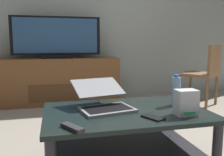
# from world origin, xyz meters

# --- Properties ---
(back_wall) EXTENTS (6.40, 0.12, 2.80)m
(back_wall) POSITION_xyz_m (0.00, 2.18, 1.40)
(back_wall) COLOR #A8B2A8
(back_wall) RESTS_ON ground
(coffee_table) EXTENTS (1.09, 0.70, 0.42)m
(coffee_table) POSITION_xyz_m (-0.04, -0.16, 0.29)
(coffee_table) COLOR black
(coffee_table) RESTS_ON ground
(media_cabinet) EXTENTS (1.75, 0.44, 0.66)m
(media_cabinet) POSITION_xyz_m (-0.46, 1.86, 0.33)
(media_cabinet) COLOR brown
(media_cabinet) RESTS_ON ground
(television) EXTENTS (1.23, 0.20, 0.59)m
(television) POSITION_xyz_m (-0.46, 1.84, 0.94)
(television) COLOR black
(television) RESTS_ON media_cabinet
(dining_chair) EXTENTS (0.61, 0.61, 0.85)m
(dining_chair) POSITION_xyz_m (1.51, 1.23, 0.49)
(dining_chair) COLOR brown
(dining_chair) RESTS_ON ground
(laptop) EXTENTS (0.42, 0.47, 0.18)m
(laptop) POSITION_xyz_m (-0.18, -0.07, 0.48)
(laptop) COLOR gray
(laptop) RESTS_ON coffee_table
(router_box) EXTENTS (0.13, 0.10, 0.16)m
(router_box) POSITION_xyz_m (0.30, -0.35, 0.50)
(router_box) COLOR silver
(router_box) RESTS_ON coffee_table
(water_bottle_near) EXTENTS (0.06, 0.06, 0.23)m
(water_bottle_near) POSITION_xyz_m (0.36, -0.11, 0.53)
(water_bottle_near) COLOR #99C6E5
(water_bottle_near) RESTS_ON coffee_table
(cell_phone) EXTENTS (0.12, 0.16, 0.01)m
(cell_phone) POSITION_xyz_m (0.07, -0.36, 0.43)
(cell_phone) COLOR black
(cell_phone) RESTS_ON coffee_table
(tv_remote) EXTENTS (0.12, 0.16, 0.02)m
(tv_remote) POSITION_xyz_m (-0.42, -0.44, 0.43)
(tv_remote) COLOR #2D2D30
(tv_remote) RESTS_ON coffee_table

